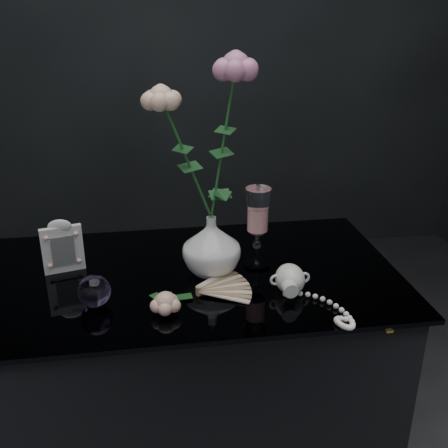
{
  "coord_description": "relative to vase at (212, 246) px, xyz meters",
  "views": [
    {
      "loc": [
        -0.08,
        -1.1,
        1.38
      ],
      "look_at": [
        0.08,
        -0.03,
        0.92
      ],
      "focal_mm": 42.0,
      "sensor_mm": 36.0,
      "label": 1
    }
  ],
  "objects": [
    {
      "name": "table",
      "position": [
        -0.06,
        0.01,
        -0.46
      ],
      "size": [
        1.05,
        0.58,
        0.76
      ],
      "color": "black",
      "rests_on": "ground"
    },
    {
      "name": "vase",
      "position": [
        0.0,
        0.0,
        0.0
      ],
      "size": [
        0.15,
        0.15,
        0.15
      ],
      "primitive_type": "imported",
      "rotation": [
        0.0,
        0.0,
        0.02
      ],
      "color": "white",
      "rests_on": "table"
    },
    {
      "name": "wine_glass",
      "position": [
        0.12,
        0.02,
        0.03
      ],
      "size": [
        0.08,
        0.08,
        0.21
      ],
      "primitive_type": null,
      "rotation": [
        0.0,
        0.0,
        -0.36
      ],
      "color": "white",
      "rests_on": "table"
    },
    {
      "name": "picture_frame",
      "position": [
        -0.36,
        0.07,
        -0.01
      ],
      "size": [
        0.12,
        0.1,
        0.14
      ],
      "primitive_type": null,
      "rotation": [
        0.0,
        0.0,
        0.24
      ],
      "color": "silver",
      "rests_on": "table"
    },
    {
      "name": "paperweight",
      "position": [
        -0.27,
        -0.11,
        -0.04
      ],
      "size": [
        0.08,
        0.08,
        0.07
      ],
      "primitive_type": null,
      "rotation": [
        0.0,
        0.0,
        -0.05
      ],
      "color": "#8C6EB3",
      "rests_on": "table"
    },
    {
      "name": "paper_fan",
      "position": [
        -0.04,
        -0.1,
        -0.06
      ],
      "size": [
        0.25,
        0.2,
        0.03
      ],
      "primitive_type": null,
      "rotation": [
        0.0,
        0.0,
        -0.04
      ],
      "color": "beige",
      "rests_on": "table"
    },
    {
      "name": "loose_rose",
      "position": [
        -0.12,
        -0.16,
        -0.05
      ],
      "size": [
        0.16,
        0.18,
        0.05
      ],
      "primitive_type": null,
      "rotation": [
        0.0,
        0.0,
        -0.43
      ],
      "color": "beige",
      "rests_on": "table"
    },
    {
      "name": "pearl_jar",
      "position": [
        0.17,
        -0.12,
        -0.04
      ],
      "size": [
        0.24,
        0.25,
        0.07
      ],
      "primitive_type": null,
      "rotation": [
        0.0,
        0.0,
        0.01
      ],
      "color": "silver",
      "rests_on": "table"
    },
    {
      "name": "roses",
      "position": [
        -0.01,
        -0.0,
        0.27
      ],
      "size": [
        0.24,
        0.12,
        0.43
      ],
      "color": "beige",
      "rests_on": "vase"
    }
  ]
}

